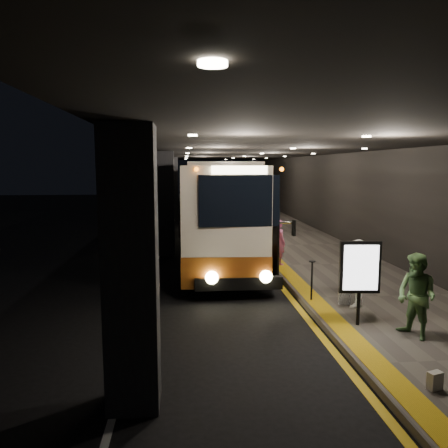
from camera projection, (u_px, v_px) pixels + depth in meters
name	position (u px, v px, depth m)	size (l,w,h in m)	color
ground	(205.00, 277.00, 15.02)	(90.00, 90.00, 0.00)	black
lane_line_white	(160.00, 250.00, 19.79)	(0.12, 50.00, 0.01)	silver
kerb_stripe_yellow	(251.00, 248.00, 20.16)	(0.18, 50.00, 0.01)	gold
sidewalk	(301.00, 246.00, 20.37)	(4.50, 50.00, 0.15)	#514C44
tactile_strip	(261.00, 245.00, 20.19)	(0.50, 50.00, 0.01)	gold
terminal_wall	(350.00, 183.00, 20.19)	(0.10, 50.00, 6.00)	black
support_columns	(165.00, 204.00, 18.54)	(0.80, 24.80, 4.40)	black
canopy	(255.00, 148.00, 19.57)	(9.00, 50.00, 0.40)	black
coach_main	(221.00, 214.00, 17.83)	(3.19, 12.30, 3.80)	beige
coach_second	(206.00, 192.00, 33.13)	(2.92, 12.03, 3.76)	beige
passenger_boarding	(279.00, 242.00, 16.12)	(0.61, 0.40, 1.68)	#D8659D
passenger_waiting_green	(417.00, 296.00, 9.20)	(0.89, 0.55, 1.82)	#4D7642
passenger_waiting_white	(357.00, 274.00, 11.25)	(1.14, 0.53, 1.77)	white
bag_polka	(345.00, 297.00, 11.57)	(0.32, 0.14, 0.39)	black
bag_plain	(435.00, 381.00, 7.14)	(0.24, 0.14, 0.30)	#B1B0A6
info_sign	(360.00, 269.00, 9.89)	(0.93, 0.19, 1.96)	black
stanchion_post	(312.00, 281.00, 11.85)	(0.05, 0.05, 1.08)	black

